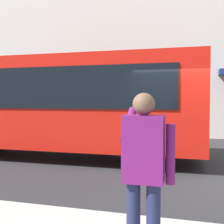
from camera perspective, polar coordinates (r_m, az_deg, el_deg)
name	(u,v)px	position (r m, az deg, el deg)	size (l,w,h in m)	color
ground_plane	(185,170)	(7.67, 14.30, -11.07)	(60.00, 60.00, 0.00)	#2B2B2D
building_facade_far	(190,11)	(14.86, 15.12, 18.79)	(28.00, 1.55, 12.00)	beige
red_bus	(54,103)	(9.11, -11.40, 1.77)	(9.05, 2.54, 3.08)	red
pedestrian_photographer	(144,165)	(2.90, 6.36, -10.34)	(0.53, 0.52, 1.70)	#1E2347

